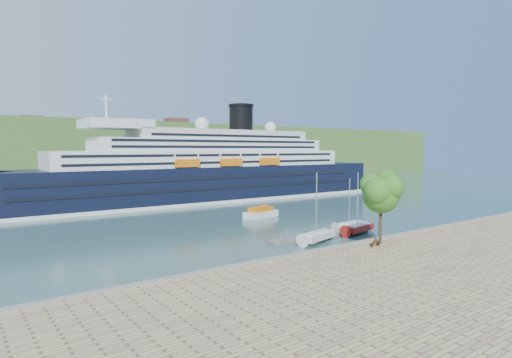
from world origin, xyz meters
name	(u,v)px	position (x,y,z in m)	size (l,w,h in m)	color
ground	(369,248)	(0.00, 0.00, 0.00)	(400.00, 400.00, 0.00)	#2D514D
far_hillside	(84,152)	(0.00, 145.00, 12.00)	(400.00, 50.00, 24.00)	#3D6227
quay_coping	(371,240)	(0.00, -0.20, 1.15)	(220.00, 0.50, 0.30)	slate
cruise_ship	(202,152)	(7.03, 58.58, 12.59)	(112.13, 16.33, 25.18)	black
park_bench	(375,243)	(-2.22, -2.63, 1.47)	(1.46, 0.60, 0.94)	#442113
promenade_tree	(381,204)	(-0.36, -2.00, 6.16)	(6.23, 6.23, 10.31)	#265C18
floating_pontoon	(320,236)	(-0.30, 9.04, 0.20)	(18.43, 2.25, 0.41)	slate
sailboat_white_near	(318,209)	(-3.25, 6.42, 4.74)	(7.34, 2.04, 9.48)	silver
sailboat_red	(359,205)	(6.28, 7.20, 4.58)	(7.09, 1.97, 9.16)	maroon
sailboat_white_far	(351,205)	(7.62, 9.95, 4.07)	(6.31, 1.75, 8.15)	silver
tender_launch	(261,212)	(3.61, 29.19, 1.05)	(7.62, 2.61, 2.10)	orange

